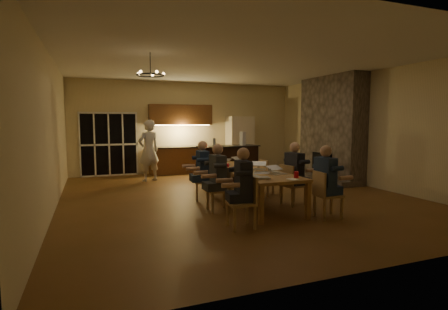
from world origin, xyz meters
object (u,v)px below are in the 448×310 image
Objects in this scene: chair_left_near at (241,202)px; chair_right_mid at (293,185)px; refrigerator at (240,144)px; redcup_mid at (227,166)px; bar_island at (228,163)px; standing_person at (149,151)px; chair_left_far at (205,181)px; laptop_b at (278,169)px; can_cola at (223,161)px; chair_left_mid at (218,190)px; mug_back at (222,164)px; laptop_a at (261,172)px; laptop_c at (240,165)px; chair_right_far at (271,177)px; person_left_near at (243,187)px; plate_left at (253,176)px; bar_bottle at (214,142)px; person_right_mid at (294,174)px; person_right_near at (325,182)px; mug_mid at (241,165)px; laptop_d at (259,165)px; chandelier at (150,75)px; bar_blender at (243,138)px; redcup_near at (296,175)px; laptop_e at (223,160)px; dining_table at (249,186)px; plate_far at (249,165)px; plate_near at (275,172)px; person_left_far at (203,171)px; can_right at (258,165)px; mug_front at (254,171)px; chair_right_near at (328,195)px; laptop_f at (241,159)px.

chair_left_near and chair_right_mid have the same top height.
refrigerator reaches higher than redcup_mid.
bar_island is 1.01× the size of standing_person.
chair_left_far is 2.78× the size of laptop_b.
bar_island reaches higher than can_cola.
chair_left_mid reaches higher than mug_back.
laptop_c is (0.04, 1.10, 0.00)m from laptop_a.
chair_right_far is at bearing 121.56° from chair_left_mid.
plate_left is at bearing 151.22° from person_left_near.
laptop_b is at bearing -88.33° from bar_bottle.
chair_left_mid is 0.64× the size of person_right_mid.
standing_person is (-0.73, 5.32, 0.49)m from chair_left_near.
refrigerator is at bearing 154.39° from chair_left_mid.
person_right_near is 2.27m from mug_mid.
laptop_c and laptop_d have the same top height.
mug_back is at bearing 22.47° from person_right_near.
chandelier reaches higher than person_left_near.
person_left_near reaches higher than bar_bottle.
refrigerator is at bearing 48.46° from bar_blender.
redcup_near is at bearing 56.92° from chair_left_mid.
laptop_a reaches higher than chair_right_far.
laptop_e is (0.08, 2.25, 0.00)m from laptop_a.
person_left_near is (-0.83, -1.56, 0.31)m from dining_table.
bar_blender reaches higher than can_cola.
plate_near is at bearing -91.66° from plate_far.
mug_back reaches higher than plate_left.
mug_back is 0.83× the size of redcup_mid.
mug_mid reaches higher than plate_far.
chair_left_mid is 0.64× the size of person_left_far.
person_left_far is 1.05m from can_cola.
chair_right_far is 7.42× the size of can_right.
mug_front is at bearing 111.18° from laptop_c.
redcup_mid is 0.51× the size of plate_far.
person_right_near reaches higher than can_cola.
person_right_near is 4.55m from bar_blender.
redcup_near is 1.59m from can_right.
can_cola is 1.18m from can_right.
refrigerator is 4.73m from mug_mid.
plate_far is (-0.54, 2.41, 0.31)m from chair_right_near.
redcup_near is (1.26, -0.89, 0.37)m from chair_left_mid.
chair_right_far is at bearing -77.54° from laptop_f.
person_right_near is 1.47m from mug_front.
laptop_f is at bearing 72.37° from plate_left.
refrigerator reaches higher than dining_table.
person_right_mid is at bearing -101.12° from refrigerator.
standing_person is 3.97m from can_right.
person_right_near is 4.49m from bar_bottle.
mug_back is (0.48, 0.17, 0.36)m from chair_left_far.
chair_right_far is 2.48m from bar_bottle.
refrigerator reaches higher than can_right.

